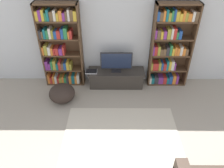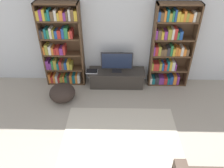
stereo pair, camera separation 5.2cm
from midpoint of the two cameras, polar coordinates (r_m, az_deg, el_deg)
The scene contains 8 objects.
wall_back at distance 5.41m, azimuth -0.68°, elevation 13.05°, with size 8.80×0.06×2.60m.
bookshelf_left at distance 5.51m, azimuth -13.62°, elevation 9.49°, with size 0.98×0.30×2.09m.
bookshelf_right at distance 5.52m, azimuth 14.59°, elevation 9.37°, with size 0.98×0.30×2.09m.
tv_stand at distance 5.65m, azimuth 0.81°, elevation 1.61°, with size 1.43×0.49×0.42m.
television at distance 5.39m, azimuth 0.85°, elevation 5.88°, with size 0.78×0.16×0.52m.
laptop at distance 5.52m, azimuth -5.68°, elevation 3.27°, with size 0.29×0.21×0.03m.
area_rug at distance 4.36m, azimuth 2.22°, elevation -14.88°, with size 2.28×1.93×0.02m.
beanbag_ottoman at distance 5.28m, azimuth -13.20°, elevation -2.38°, with size 0.61×0.61×0.42m, color #2D231E.
Camera 1 is at (0.06, -0.77, 3.36)m, focal length 35.00 mm.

